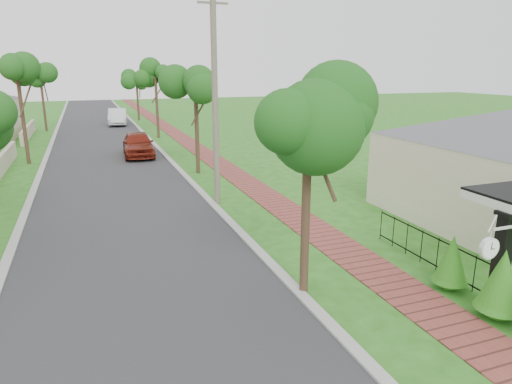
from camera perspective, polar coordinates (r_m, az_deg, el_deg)
ground at (r=10.62m, az=5.62°, el=-16.56°), size 160.00×160.00×0.00m
road at (r=28.64m, az=-17.92°, el=3.26°), size 7.00×120.00×0.02m
kerb_right at (r=29.00m, az=-10.70°, el=3.88°), size 0.30×120.00×0.10m
kerb_left at (r=28.73m, az=-25.19°, el=2.58°), size 0.30×120.00×0.10m
sidewalk at (r=29.54m, az=-5.72°, el=4.28°), size 1.50×120.00×0.03m
porch_post at (r=12.01m, az=28.20°, el=-8.50°), size 0.48×0.48×2.52m
picket_fence at (r=13.08m, az=25.65°, el=-9.08°), size 0.03×8.02×1.00m
street_trees at (r=34.94m, az=-18.95°, el=12.73°), size 10.70×37.65×5.89m
hedge_row at (r=12.00m, az=28.00°, el=-10.13°), size 0.94×3.52×1.81m
parked_car_red at (r=30.74m, az=-14.52°, el=5.81°), size 2.13×4.79×1.60m
parked_car_white at (r=48.67m, az=-16.93°, el=8.97°), size 2.14×5.03×1.61m
near_tree at (r=10.79m, az=6.60°, el=9.39°), size 2.20×2.20×5.65m
utility_pole at (r=18.78m, az=-5.14°, el=11.12°), size 1.20×0.24×8.38m
station_clock at (r=10.85m, az=27.23°, el=-6.10°), size 1.08×0.13×0.68m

